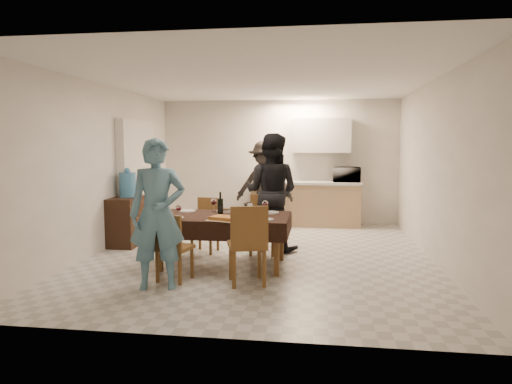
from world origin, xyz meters
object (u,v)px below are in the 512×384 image
at_px(water_pitcher, 248,210).
at_px(savoury_tart, 225,218).
at_px(person_kitchen, 265,185).
at_px(console, 129,221).
at_px(wine_bottle, 220,203).
at_px(person_near, 157,214).
at_px(person_far, 271,192).
at_px(microwave, 347,174).
at_px(dining_table, 223,218).
at_px(water_jug, 128,185).

bearing_deg(water_pitcher, savoury_tart, -127.15).
bearing_deg(person_kitchen, water_pitcher, -87.58).
xyz_separation_m(console, water_pitcher, (2.20, -1.17, 0.40)).
xyz_separation_m(wine_bottle, person_near, (-0.50, -1.10, 0.01)).
bearing_deg(person_far, microwave, -104.73).
bearing_deg(water_pitcher, console, 152.00).
xyz_separation_m(wine_bottle, savoury_tart, (0.15, -0.43, -0.13)).
relative_size(dining_table, person_kitchen, 1.04).
distance_m(water_jug, microwave, 4.32).
bearing_deg(person_near, savoury_tart, 30.51).
bearing_deg(person_near, water_pitcher, 32.65).
distance_m(dining_table, person_far, 1.21).
height_order(wine_bottle, person_kitchen, person_kitchen).
bearing_deg(savoury_tart, person_far, 72.53).
relative_size(savoury_tart, person_kitchen, 0.23).
relative_size(savoury_tart, person_far, 0.22).
height_order(microwave, person_near, person_near).
xyz_separation_m(water_jug, water_pitcher, (2.20, -1.17, -0.21)).
height_order(console, wine_bottle, wine_bottle).
xyz_separation_m(dining_table, console, (-1.85, 1.12, -0.27)).
bearing_deg(dining_table, wine_bottle, 134.78).
height_order(savoury_tart, person_near, person_near).
bearing_deg(microwave, console, 31.03).
xyz_separation_m(water_pitcher, person_far, (0.20, 1.10, 0.12)).
height_order(savoury_tart, microwave, microwave).
bearing_deg(console, water_pitcher, -28.00).
bearing_deg(person_far, water_jug, 12.96).
height_order(dining_table, console, console).
height_order(water_jug, person_kitchen, person_kitchen).
relative_size(wine_bottle, water_pitcher, 1.67).
height_order(wine_bottle, person_near, person_near).
height_order(console, person_kitchen, person_kitchen).
distance_m(water_pitcher, microwave, 3.72).
relative_size(wine_bottle, person_near, 0.18).
height_order(person_near, person_far, person_far).
xyz_separation_m(console, person_kitchen, (2.08, 1.78, 0.47)).
height_order(water_jug, water_pitcher, water_jug).
xyz_separation_m(dining_table, microwave, (1.85, 3.35, 0.39)).
bearing_deg(microwave, wine_bottle, 60.11).
bearing_deg(water_jug, dining_table, -31.18).
bearing_deg(microwave, water_pitcher, 66.25).
xyz_separation_m(wine_bottle, microwave, (1.90, 3.30, 0.20)).
bearing_deg(person_kitchen, savoury_tart, -92.19).
bearing_deg(dining_table, microwave, 60.91).
bearing_deg(water_jug, wine_bottle, -30.71).
relative_size(dining_table, person_far, 0.98).
height_order(dining_table, person_near, person_near).
distance_m(water_pitcher, person_far, 1.12).
distance_m(water_jug, savoury_tart, 2.48).
height_order(console, person_far, person_far).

